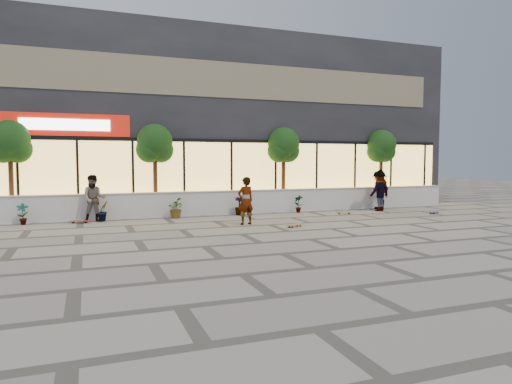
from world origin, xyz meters
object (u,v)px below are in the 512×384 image
object	(u,v)px
tree_east	(381,148)
skateboard_left	(80,221)
tree_west	(10,144)
skater_right_near	(381,190)
skateboard_center	(295,225)
skater_center	(246,201)
skater_left	(94,199)
skater_right_far	(379,191)
skateboard_right_near	(344,212)
skateboard_right_far	(434,212)
tree_midwest	(155,146)
tree_mideast	(284,147)

from	to	relation	value
tree_east	skateboard_left	world-z (taller)	tree_east
tree_west	skater_right_near	world-z (taller)	tree_west
skateboard_center	skateboard_left	xyz separation A→B (m)	(-7.20, 3.72, 0.00)
skater_center	skater_left	size ratio (longest dim) A/B	0.97
skater_left	tree_west	bearing A→B (deg)	161.83
tree_east	skater_right_far	xyz separation A→B (m)	(-1.50, -1.98, -2.05)
skateboard_center	skateboard_right_near	xyz separation A→B (m)	(3.69, 2.74, -0.01)
tree_west	skateboard_right_far	distance (m)	17.85
skateboard_left	skateboard_right_far	world-z (taller)	skateboard_right_far
tree_east	skater_center	world-z (taller)	tree_east
skateboard_center	skateboard_right_far	distance (m)	7.74
skater_right_near	skateboard_left	size ratio (longest dim) A/B	2.36
tree_midwest	skater_center	world-z (taller)	tree_midwest
skater_center	skater_left	world-z (taller)	skater_left
skateboard_right_near	tree_midwest	bearing A→B (deg)	-179.95
skater_left	tree_midwest	bearing A→B (deg)	36.05
tree_mideast	skateboard_left	bearing A→B (deg)	-170.59
tree_east	skater_center	xyz separation A→B (m)	(-8.81, -4.04, -2.10)
skater_right_far	skateboard_left	size ratio (longest dim) A/B	2.31
skateboard_left	skateboard_right_near	distance (m)	10.93
skateboard_right_far	tree_midwest	bearing A→B (deg)	133.65
skateboard_center	skater_right_near	bearing A→B (deg)	3.20
skater_center	tree_west	bearing A→B (deg)	-38.72
skater_left	skateboard_right_near	world-z (taller)	skater_left
tree_west	skater_right_far	size ratio (longest dim) A/B	2.09
tree_west	tree_midwest	distance (m)	5.50
skateboard_left	tree_midwest	bearing A→B (deg)	43.95
tree_mideast	skateboard_right_far	bearing A→B (deg)	-32.55
tree_east	skater_right_far	world-z (taller)	tree_east
skateboard_center	skateboard_right_far	xyz separation A→B (m)	(7.58, 1.56, 0.00)
skater_center	skater_right_far	distance (m)	7.59
skater_center	skater_right_near	size ratio (longest dim) A/B	0.92
skater_center	skater_right_far	bearing A→B (deg)	-176.73
tree_east	skater_left	bearing A→B (deg)	-174.30
skateboard_center	skater_right_far	bearing A→B (deg)	1.14
tree_east	skateboard_right_far	distance (m)	4.67
skateboard_left	tree_mideast	bearing A→B (deg)	27.20
skater_left	skater_right_far	size ratio (longest dim) A/B	0.97
skater_right_near	skateboard_right_far	world-z (taller)	skater_right_near
tree_west	tree_midwest	size ratio (longest dim) A/B	1.00
tree_mideast	skater_left	bearing A→B (deg)	-170.67
tree_west	skateboard_right_far	bearing A→B (deg)	-11.98
tree_west	skateboard_center	xyz separation A→B (m)	(9.64, -5.22, -2.91)
tree_midwest	skateboard_right_near	distance (m)	8.72
tree_east	skateboard_left	xyz separation A→B (m)	(-14.55, -1.50, -2.91)
skateboard_right_far	tree_west	bearing A→B (deg)	138.98
skater_center	skateboard_right_near	world-z (taller)	skater_center
skateboard_right_far	skater_left	bearing A→B (deg)	141.96
tree_east	skateboard_right_far	world-z (taller)	tree_east
skateboard_center	skateboard_left	size ratio (longest dim) A/B	0.96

